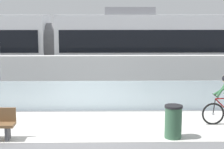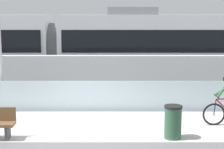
{
  "view_description": "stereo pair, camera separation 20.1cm",
  "coord_description": "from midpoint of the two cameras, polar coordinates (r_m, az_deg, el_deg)",
  "views": [
    {
      "loc": [
        0.75,
        -11.34,
        3.51
      ],
      "look_at": [
        1.0,
        2.35,
        1.25
      ],
      "focal_mm": 59.42,
      "sensor_mm": 36.0,
      "label": 1
    },
    {
      "loc": [
        0.95,
        -11.34,
        3.51
      ],
      "look_at": [
        1.0,
        2.35,
        1.25
      ],
      "focal_mm": 59.42,
      "sensor_mm": 36.0,
      "label": 2
    }
  ],
  "objects": [
    {
      "name": "glass_parapet",
      "position": [
        13.55,
        -4.64,
        -3.3
      ],
      "size": [
        32.0,
        0.05,
        1.09
      ],
      "primitive_type": "cube",
      "color": "silver",
      "rests_on": "ground"
    },
    {
      "name": "bike_path_deck",
      "position": [
        11.9,
        -5.16,
        -7.79
      ],
      "size": [
        32.0,
        3.2,
        0.01
      ],
      "primitive_type": "cube",
      "color": "silver",
      "rests_on": "ground"
    },
    {
      "name": "tram_rail_near",
      "position": [
        17.84,
        -3.78,
        -1.98
      ],
      "size": [
        32.0,
        0.08,
        0.01
      ],
      "primitive_type": "cube",
      "color": "#595654",
      "rests_on": "ground"
    },
    {
      "name": "tram",
      "position": [
        18.46,
        -9.49,
        4.22
      ],
      "size": [
        22.56,
        2.54,
        3.81
      ],
      "color": "silver",
      "rests_on": "ground"
    },
    {
      "name": "concrete_barrier_wall",
      "position": [
        15.24,
        -4.25,
        -0.47
      ],
      "size": [
        32.0,
        0.36,
        1.82
      ],
      "primitive_type": "cube",
      "color": "silver",
      "rests_on": "ground"
    },
    {
      "name": "trash_bin",
      "position": [
        10.69,
        8.87,
        -7.19
      ],
      "size": [
        0.51,
        0.51,
        0.96
      ],
      "color": "#33593F",
      "rests_on": "ground"
    },
    {
      "name": "tram_rail_far",
      "position": [
        19.25,
        -3.58,
        -1.14
      ],
      "size": [
        32.0,
        0.08,
        0.01
      ],
      "primitive_type": "cube",
      "color": "#595654",
      "rests_on": "ground"
    },
    {
      "name": "ground_plane",
      "position": [
        11.9,
        -5.16,
        -7.82
      ],
      "size": [
        200.0,
        200.0,
        0.0
      ],
      "primitive_type": "plane",
      "color": "slate"
    }
  ]
}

